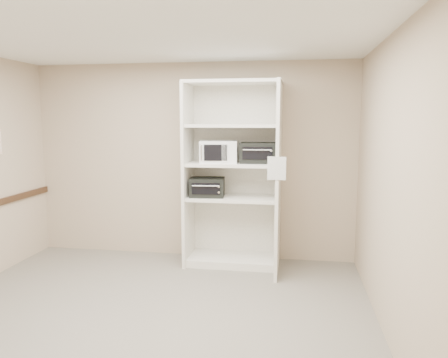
# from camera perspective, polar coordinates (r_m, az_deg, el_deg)

# --- Properties ---
(floor) EXTENTS (4.50, 4.00, 0.01)m
(floor) POSITION_cam_1_polar(r_m,az_deg,el_deg) (4.60, -10.06, -17.18)
(floor) COLOR #6A6659
(floor) RESTS_ON ground
(ceiling) EXTENTS (4.50, 4.00, 0.01)m
(ceiling) POSITION_cam_1_polar(r_m,az_deg,el_deg) (4.24, -10.99, 18.07)
(ceiling) COLOR white
(wall_back) EXTENTS (4.50, 0.02, 2.70)m
(wall_back) POSITION_cam_1_polar(r_m,az_deg,el_deg) (6.12, -4.20, 2.34)
(wall_back) COLOR tan
(wall_back) RESTS_ON ground
(wall_front) EXTENTS (4.50, 0.02, 2.70)m
(wall_front) POSITION_cam_1_polar(r_m,az_deg,el_deg) (2.46, -26.45, -6.89)
(wall_front) COLOR tan
(wall_front) RESTS_ON ground
(wall_right) EXTENTS (0.02, 4.00, 2.70)m
(wall_right) POSITION_cam_1_polar(r_m,az_deg,el_deg) (4.06, 20.99, -1.02)
(wall_right) COLOR tan
(wall_right) RESTS_ON ground
(shelving_unit) EXTENTS (1.24, 0.92, 2.42)m
(shelving_unit) POSITION_cam_1_polar(r_m,az_deg,el_deg) (5.73, 1.61, -0.22)
(shelving_unit) COLOR white
(shelving_unit) RESTS_ON floor
(microwave) EXTENTS (0.52, 0.42, 0.29)m
(microwave) POSITION_cam_1_polar(r_m,az_deg,el_deg) (5.70, -0.70, 3.60)
(microwave) COLOR white
(microwave) RESTS_ON shelving_unit
(toaster_oven_upper) EXTENTS (0.47, 0.36, 0.26)m
(toaster_oven_upper) POSITION_cam_1_polar(r_m,az_deg,el_deg) (5.68, 4.48, 3.44)
(toaster_oven_upper) COLOR black
(toaster_oven_upper) RESTS_ON shelving_unit
(toaster_oven_lower) EXTENTS (0.47, 0.37, 0.25)m
(toaster_oven_lower) POSITION_cam_1_polar(r_m,az_deg,el_deg) (5.76, -2.20, -1.07)
(toaster_oven_lower) COLOR black
(toaster_oven_lower) RESTS_ON shelving_unit
(paper_sign) EXTENTS (0.21, 0.01, 0.26)m
(paper_sign) POSITION_cam_1_polar(r_m,az_deg,el_deg) (5.03, 6.90, 1.38)
(paper_sign) COLOR white
(paper_sign) RESTS_ON shelving_unit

